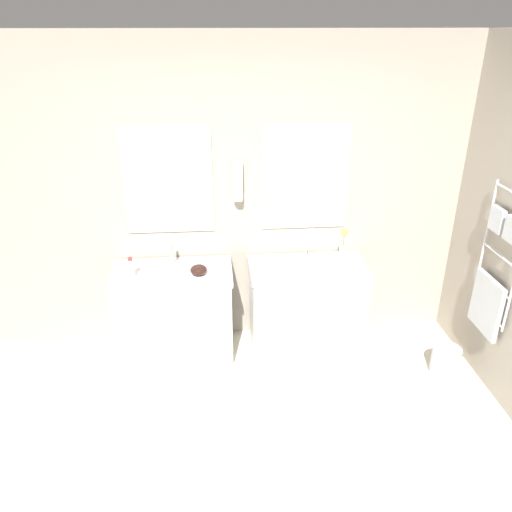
{
  "coord_description": "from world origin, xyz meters",
  "views": [
    {
      "loc": [
        -0.23,
        -2.0,
        2.64
      ],
      "look_at": [
        0.06,
        1.36,
        1.05
      ],
      "focal_mm": 35.0,
      "sensor_mm": 36.0,
      "label": 1
    }
  ],
  "objects_px": {
    "vanity_right": "(307,308)",
    "flower_vase": "(343,249)",
    "amenity_bowl": "(199,270)",
    "waste_bin": "(445,360)",
    "vanity_left": "(175,314)",
    "toiletry_bottle": "(131,268)"
  },
  "relations": [
    {
      "from": "vanity_right",
      "to": "amenity_bowl",
      "type": "bearing_deg",
      "value": -177.01
    },
    {
      "from": "vanity_right",
      "to": "toiletry_bottle",
      "type": "relative_size",
      "value": 5.58
    },
    {
      "from": "amenity_bowl",
      "to": "waste_bin",
      "type": "xyz_separation_m",
      "value": [
        1.99,
        -0.4,
        -0.71
      ]
    },
    {
      "from": "amenity_bowl",
      "to": "flower_vase",
      "type": "distance_m",
      "value": 1.21
    },
    {
      "from": "flower_vase",
      "to": "waste_bin",
      "type": "bearing_deg",
      "value": -33.47
    },
    {
      "from": "waste_bin",
      "to": "amenity_bowl",
      "type": "bearing_deg",
      "value": 168.57
    },
    {
      "from": "flower_vase",
      "to": "amenity_bowl",
      "type": "bearing_deg",
      "value": -174.39
    },
    {
      "from": "vanity_right",
      "to": "flower_vase",
      "type": "distance_m",
      "value": 0.6
    },
    {
      "from": "vanity_right",
      "to": "amenity_bowl",
      "type": "relative_size",
      "value": 7.15
    },
    {
      "from": "toiletry_bottle",
      "to": "waste_bin",
      "type": "distance_m",
      "value": 2.66
    },
    {
      "from": "vanity_right",
      "to": "waste_bin",
      "type": "xyz_separation_m",
      "value": [
        1.08,
        -0.45,
        -0.28
      ]
    },
    {
      "from": "vanity_left",
      "to": "flower_vase",
      "type": "relative_size",
      "value": 3.2
    },
    {
      "from": "vanity_left",
      "to": "waste_bin",
      "type": "xyz_separation_m",
      "value": [
        2.21,
        -0.45,
        -0.28
      ]
    },
    {
      "from": "vanity_right",
      "to": "flower_vase",
      "type": "relative_size",
      "value": 3.2
    },
    {
      "from": "toiletry_bottle",
      "to": "amenity_bowl",
      "type": "distance_m",
      "value": 0.53
    },
    {
      "from": "vanity_left",
      "to": "toiletry_bottle",
      "type": "height_order",
      "value": "toiletry_bottle"
    },
    {
      "from": "flower_vase",
      "to": "waste_bin",
      "type": "relative_size",
      "value": 1.27
    },
    {
      "from": "vanity_right",
      "to": "waste_bin",
      "type": "relative_size",
      "value": 4.05
    },
    {
      "from": "vanity_left",
      "to": "toiletry_bottle",
      "type": "xyz_separation_m",
      "value": [
        -0.31,
        -0.05,
        0.47
      ]
    },
    {
      "from": "toiletry_bottle",
      "to": "flower_vase",
      "type": "height_order",
      "value": "flower_vase"
    },
    {
      "from": "amenity_bowl",
      "to": "waste_bin",
      "type": "relative_size",
      "value": 0.57
    },
    {
      "from": "vanity_left",
      "to": "toiletry_bottle",
      "type": "relative_size",
      "value": 5.58
    }
  ]
}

